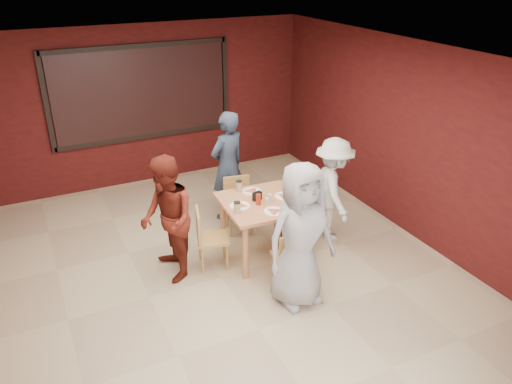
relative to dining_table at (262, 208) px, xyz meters
name	(u,v)px	position (x,y,z in m)	size (l,w,h in m)	color
floor	(221,277)	(-0.73, -0.26, -0.73)	(7.00, 7.00, 0.00)	tan
window_blinds	(142,93)	(-0.73, 3.19, 0.92)	(3.00, 0.02, 1.50)	black
dining_table	(262,208)	(0.00, 0.00, 0.00)	(1.11, 1.11, 0.99)	#C37A50
chair_front	(291,256)	(-0.02, -0.82, -0.28)	(0.45, 0.45, 0.80)	#B98848
chair_back	(238,201)	(0.01, 0.83, -0.26)	(0.47, 0.47, 0.83)	#B98848
chair_left	(207,235)	(-0.78, 0.07, -0.25)	(0.50, 0.50, 0.84)	#B98848
chair_right	(303,209)	(0.71, 0.10, -0.21)	(0.49, 0.49, 0.91)	#B98848
diner_front	(300,236)	(-0.06, -1.09, 0.17)	(0.88, 0.57, 1.80)	#9D9D9D
diner_back	(228,166)	(0.03, 1.25, 0.14)	(0.64, 0.42, 1.74)	#2C3A4F
diner_left	(167,220)	(-1.29, 0.09, 0.10)	(0.81, 0.63, 1.66)	maroon
diner_right	(333,189)	(1.15, 0.01, 0.04)	(0.99, 0.57, 1.54)	silver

